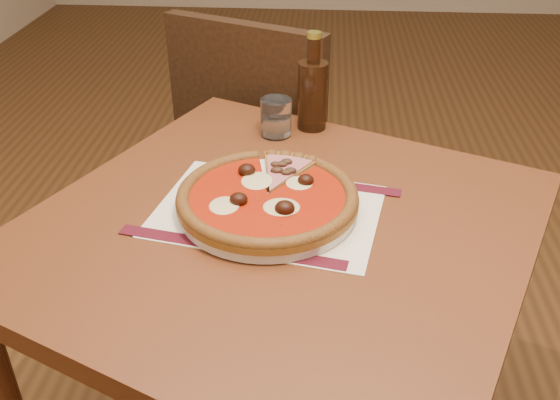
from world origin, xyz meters
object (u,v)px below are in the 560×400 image
object	(u,v)px
plate	(268,206)
water_glass	(276,117)
chair_far	(268,153)
bottle	(313,92)
table	(279,269)
pizza	(267,196)

from	to	relation	value
plate	water_glass	bearing A→B (deg)	91.80
plate	water_glass	distance (m)	0.31
chair_far	bottle	world-z (taller)	bottle
plate	bottle	bearing A→B (deg)	79.24
table	plate	world-z (taller)	plate
table	plate	distance (m)	0.12
pizza	bottle	size ratio (longest dim) A/B	1.48
table	bottle	world-z (taller)	bottle
chair_far	pizza	distance (m)	0.70
table	pizza	xyz separation A→B (m)	(-0.02, 0.03, 0.13)
pizza	table	bearing A→B (deg)	-53.07
chair_far	plate	bearing A→B (deg)	119.33
table	chair_far	world-z (taller)	chair_far
plate	bottle	world-z (taller)	bottle
water_glass	pizza	bearing A→B (deg)	-88.20
chair_far	pizza	bearing A→B (deg)	119.33
plate	pizza	bearing A→B (deg)	91.29
pizza	bottle	distance (m)	0.36
chair_far	water_glass	distance (m)	0.44
pizza	water_glass	xyz separation A→B (m)	(-0.01, 0.30, 0.01)
water_glass	bottle	world-z (taller)	bottle
chair_far	pizza	world-z (taller)	chair_far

